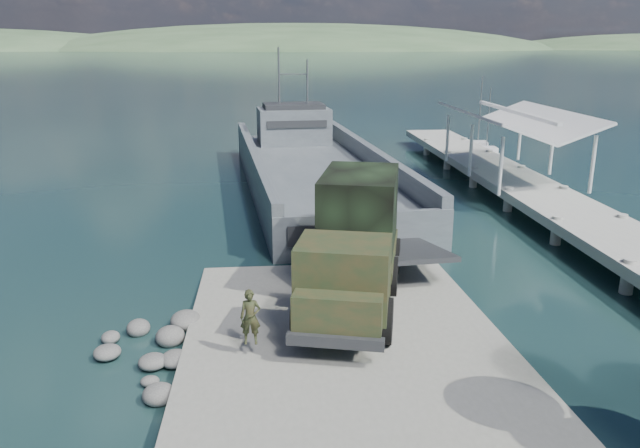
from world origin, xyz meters
The scene contains 10 objects.
ground centered at (0.00, 0.00, 0.00)m, with size 1400.00×1400.00×0.00m, color #163535.
boat_ramp centered at (0.00, -1.00, 0.25)m, with size 10.00×18.00×0.50m, color gray.
shoreline_rocks centered at (-6.20, 0.50, 0.00)m, with size 3.20×5.60×0.90m, color #51514F, non-canonical shape.
distant_headlands centered at (50.00, 560.00, 0.00)m, with size 1000.00×240.00×48.00m, color #395535, non-canonical shape.
pier centered at (13.00, 18.77, 1.60)m, with size 6.40×44.00×6.10m.
landing_craft centered at (0.85, 22.30, 0.78)m, with size 10.46×32.64×9.55m.
military_truck centered at (0.70, 3.37, 2.62)m, with size 4.94×9.54×4.25m.
soldier centered at (-2.90, -0.51, 1.33)m, with size 0.60×0.40×1.65m, color #1E331C.
sailboat_near centered at (15.99, 32.31, 0.31)m, with size 1.89×4.87×5.79m.
sailboat_far centered at (15.97, 34.40, 0.35)m, with size 2.82×5.64×6.61m.
Camera 1 is at (-2.43, -17.09, 9.43)m, focal length 35.00 mm.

